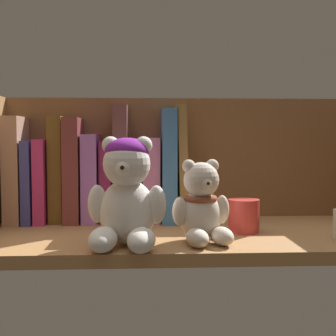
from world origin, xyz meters
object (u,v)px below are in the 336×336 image
Objects in this scene: book_8 at (136,181)px; book_10 at (168,165)px; book_5 at (92,178)px; book_9 at (151,179)px; book_0 at (19,169)px; book_7 at (121,163)px; book_3 at (59,169)px; book_6 at (107,181)px; pillar_candle at (244,216)px; book_4 at (75,170)px; book_2 at (45,180)px; teddy_bear_smaller at (202,207)px; teddy_bear_larger at (126,194)px; book_11 at (181,163)px; book_1 at (33,181)px.

book_8 is 0.71× the size of book_10.
book_5 is 1.04× the size of book_9.
book_7 reaches higher than book_0.
book_10 is (21.30, 0.00, 0.67)cm from book_3.
book_6 reaches higher than pillar_candle.
pillar_candle is (18.68, -12.75, -4.82)cm from book_8.
book_5 reaches higher than book_6.
book_7 is 9.18cm from book_10.
book_4 is 1.30× the size of book_8.
book_2 is at bearing -180.00° from book_7.
book_6 is at bearing 0.00° from book_4.
book_6 is 25.56cm from teddy_bear_smaller.
book_10 is (11.98, -0.00, 3.01)cm from book_6.
book_0 is at bearing 180.00° from book_10.
book_3 is 1.30× the size of book_6.
book_7 is at bearing 124.23° from teddy_bear_smaller.
book_0 reaches higher than book_6.
book_10 is 1.68× the size of teddy_bear_smaller.
book_0 is at bearing 180.00° from book_2.
book_3 reaches higher than teddy_bear_larger.
book_3 reaches higher than pillar_candle.
book_0 reaches higher than teddy_bear_smaller.
book_8 is 9.58cm from book_11.
book_4 is at bearing 180.00° from book_9.
book_10 is (26.23, 0.00, 2.96)cm from book_1.
book_7 is 1.04× the size of book_10.
book_2 is at bearing -180.00° from book_3.
book_0 is 10.72cm from book_4.
book_6 is 1.01× the size of book_8.
book_11 is at bearing 0.00° from book_4.
book_9 is at bearing 180.00° from book_11.
pillar_candle is (24.26, -12.75, -4.91)cm from book_6.
pillar_candle is at bearing -30.73° from book_7.
book_1 is at bearing -180.00° from book_4.
book_11 is (14.50, -0.00, 3.40)cm from book_6.
book_2 is at bearing -180.00° from book_4.
book_8 is 0.69× the size of book_11.
book_9 is (17.98, 0.00, -2.01)cm from book_3.
book_10 reaches higher than book_3.
book_3 is 3.10cm from book_4.
book_9 is at bearing 0.00° from book_4.
book_8 reaches higher than teddy_bear_smaller.
book_11 is (11.69, 0.00, -0.03)cm from book_7.
book_3 reaches higher than book_5.
book_1 reaches higher than book_6.
book_3 is 3.57× the size of pillar_candle.
book_2 is 0.94× the size of book_5.
pillar_candle is at bearing -17.20° from book_0.
book_3 is at bearing 142.38° from teddy_bear_smaller.
book_3 is 0.94× the size of book_10.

